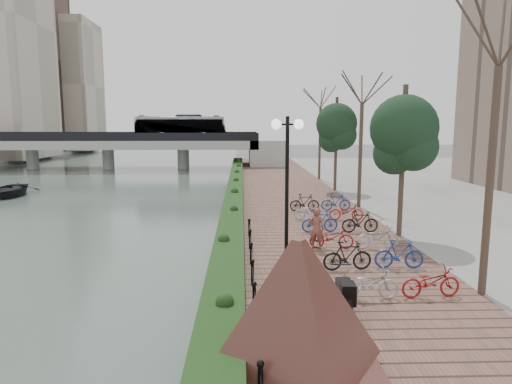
{
  "coord_description": "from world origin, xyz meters",
  "views": [
    {
      "loc": [
        1.09,
        -10.38,
        5.34
      ],
      "look_at": [
        1.79,
        12.08,
        2.0
      ],
      "focal_mm": 32.0,
      "sensor_mm": 36.0,
      "label": 1
    }
  ],
  "objects_px": {
    "granite_monument": "(297,306)",
    "pedestrian": "(317,229)",
    "boat": "(9,189)",
    "lamppost": "(287,163)",
    "motorcycle": "(345,292)"
  },
  "relations": [
    {
      "from": "motorcycle",
      "to": "boat",
      "type": "bearing_deg",
      "value": 135.47
    },
    {
      "from": "lamppost",
      "to": "motorcycle",
      "type": "xyz_separation_m",
      "value": [
        1.23,
        -3.06,
        -3.1
      ]
    },
    {
      "from": "granite_monument",
      "to": "motorcycle",
      "type": "height_order",
      "value": "granite_monument"
    },
    {
      "from": "lamppost",
      "to": "motorcycle",
      "type": "distance_m",
      "value": 4.52
    },
    {
      "from": "motorcycle",
      "to": "pedestrian",
      "type": "height_order",
      "value": "pedestrian"
    },
    {
      "from": "lamppost",
      "to": "motorcycle",
      "type": "bearing_deg",
      "value": -68.16
    },
    {
      "from": "lamppost",
      "to": "granite_monument",
      "type": "bearing_deg",
      "value": -93.49
    },
    {
      "from": "motorcycle",
      "to": "pedestrian",
      "type": "bearing_deg",
      "value": 92.05
    },
    {
      "from": "granite_monument",
      "to": "pedestrian",
      "type": "bearing_deg",
      "value": 78.37
    },
    {
      "from": "lamppost",
      "to": "boat",
      "type": "xyz_separation_m",
      "value": [
        -18.84,
        20.03,
        -3.63
      ]
    },
    {
      "from": "pedestrian",
      "to": "boat",
      "type": "distance_m",
      "value": 26.49
    },
    {
      "from": "granite_monument",
      "to": "pedestrian",
      "type": "relative_size",
      "value": 2.67
    },
    {
      "from": "boat",
      "to": "pedestrian",
      "type": "bearing_deg",
      "value": -49.18
    },
    {
      "from": "lamppost",
      "to": "pedestrian",
      "type": "xyz_separation_m",
      "value": [
        1.48,
        3.06,
        -2.84
      ]
    },
    {
      "from": "granite_monument",
      "to": "boat",
      "type": "relative_size",
      "value": 0.9
    }
  ]
}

